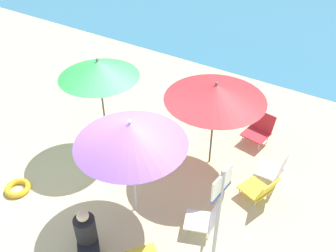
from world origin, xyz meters
TOP-DOWN VIEW (x-y plane):
  - ground_plane at (0.00, 0.00)m, footprint 40.00×40.00m
  - sea_water at (0.00, 13.31)m, footprint 40.00×16.00m
  - umbrella_purple at (0.49, -0.50)m, footprint 1.88×1.88m
  - umbrella_green at (-1.21, 0.69)m, footprint 1.65×1.65m
  - umbrella_red at (1.04, 1.41)m, footprint 1.97×1.97m
  - beach_chair_a at (2.34, 0.92)m, footprint 0.72×0.65m
  - beach_chair_b at (1.79, -0.25)m, footprint 0.69×0.63m
  - beach_chair_c at (1.65, 2.64)m, footprint 0.62×0.68m
  - beach_chair_d at (2.39, 1.60)m, footprint 0.59×0.56m
  - person_a at (0.37, -1.65)m, footprint 0.55×0.55m
  - person_b at (0.01, 0.90)m, footprint 0.52×0.55m
  - warning_sign at (2.28, -0.93)m, footprint 0.07×0.47m
  - swim_ring at (-1.76, -1.39)m, footprint 0.50×0.50m

SIDE VIEW (x-z plane):
  - ground_plane at x=0.00m, z-range 0.00..0.00m
  - sea_water at x=0.00m, z-range 0.00..0.01m
  - swim_ring at x=-1.76m, z-range 0.00..0.11m
  - beach_chair_b at x=1.79m, z-range 0.00..0.55m
  - beach_chair_a at x=2.34m, z-range -0.01..0.61m
  - beach_chair_d at x=2.39m, z-range 0.01..0.63m
  - beach_chair_c at x=1.65m, z-range 0.01..0.68m
  - person_a at x=0.37m, z-range -0.02..0.91m
  - person_b at x=0.01m, z-range -0.01..0.92m
  - warning_sign at x=2.28m, z-range 0.33..2.58m
  - umbrella_red at x=1.04m, z-range 0.77..2.73m
  - umbrella_purple at x=0.49m, z-range 0.76..2.80m
  - umbrella_green at x=-1.21m, z-range 0.84..2.98m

